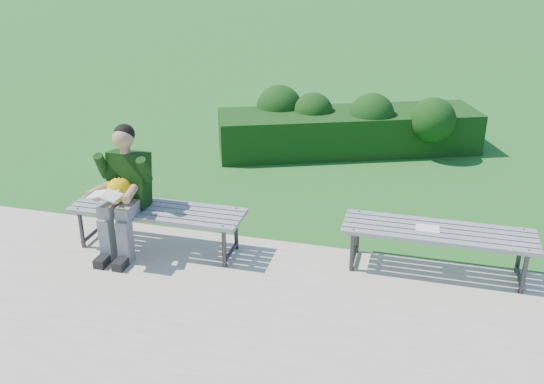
# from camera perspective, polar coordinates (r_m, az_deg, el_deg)

# --- Properties ---
(ground) EXTENTS (80.00, 80.00, 0.00)m
(ground) POSITION_cam_1_polar(r_m,az_deg,el_deg) (6.46, 2.87, -5.03)
(ground) COLOR #396F21
(ground) RESTS_ON ground
(walkway) EXTENTS (30.00, 3.50, 0.02)m
(walkway) POSITION_cam_1_polar(r_m,az_deg,el_deg) (5.03, -1.46, -14.19)
(walkway) COLOR #B8B09C
(walkway) RESTS_ON ground
(hedge) EXTENTS (3.94, 2.33, 0.92)m
(hedge) POSITION_cam_1_polar(r_m,az_deg,el_deg) (9.16, 7.13, 6.23)
(hedge) COLOR #164218
(hedge) RESTS_ON ground
(bench_left) EXTENTS (1.80, 0.50, 0.46)m
(bench_left) POSITION_cam_1_polar(r_m,az_deg,el_deg) (6.30, -10.75, -2.01)
(bench_left) COLOR gray
(bench_left) RESTS_ON walkway
(bench_right) EXTENTS (1.80, 0.50, 0.46)m
(bench_right) POSITION_cam_1_polar(r_m,az_deg,el_deg) (5.98, 15.35, -3.92)
(bench_right) COLOR gray
(bench_right) RESTS_ON walkway
(seated_boy) EXTENTS (0.56, 0.76, 1.31)m
(seated_boy) POSITION_cam_1_polar(r_m,az_deg,el_deg) (6.23, -13.82, 0.44)
(seated_boy) COLOR gray
(seated_boy) RESTS_ON walkway
(paper_sheet) EXTENTS (0.22, 0.16, 0.01)m
(paper_sheet) POSITION_cam_1_polar(r_m,az_deg,el_deg) (5.95, 14.45, -3.33)
(paper_sheet) COLOR white
(paper_sheet) RESTS_ON bench_right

